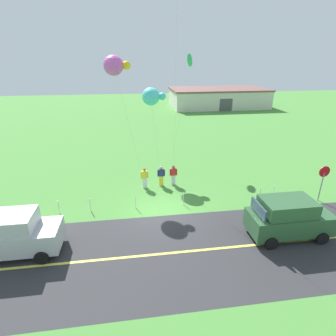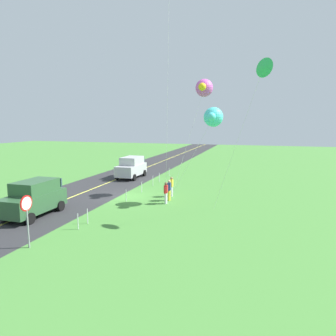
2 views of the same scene
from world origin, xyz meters
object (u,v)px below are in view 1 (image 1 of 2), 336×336
car_suv_foreground (288,217)px  kite_green_far (190,60)px  kite_red_low (114,65)px  kite_yellow_high (152,96)px  person_adult_companion (173,174)px  car_parked_west_near (12,234)px  person_adult_near (145,177)px  person_child_watcher (161,175)px  warehouse_distant (218,97)px  stop_sign (323,177)px

car_suv_foreground → kite_green_far: 15.90m
kite_red_low → kite_yellow_high: 3.74m
person_adult_companion → kite_yellow_high: size_ratio=0.23×
car_parked_west_near → kite_red_low: 12.54m
car_parked_west_near → person_adult_companion: size_ratio=2.75×
car_suv_foreground → person_adult_near: size_ratio=2.75×
car_parked_west_near → person_child_watcher: (8.17, 6.65, -0.29)m
car_parked_west_near → kite_yellow_high: bearing=51.4°
person_child_watcher → kite_yellow_high: bearing=47.6°
warehouse_distant → kite_red_low: bearing=-119.8°
person_child_watcher → kite_green_far: size_ratio=0.17×
stop_sign → person_adult_near: stop_sign is taller
stop_sign → person_adult_near: bearing=162.5°
car_parked_west_near → stop_sign: bearing=8.5°
kite_yellow_high → stop_sign: bearing=-33.2°
person_adult_companion → person_child_watcher: 0.94m
person_adult_companion → kite_green_far: (2.51, 6.43, 8.02)m
stop_sign → kite_yellow_high: size_ratio=0.37×
stop_sign → warehouse_distant: 38.07m
stop_sign → kite_green_far: kite_green_far is taller
kite_yellow_high → person_adult_companion: bearing=-68.1°
stop_sign → person_adult_near: size_ratio=1.60×
person_adult_companion → kite_red_low: size_ratio=0.17×
person_adult_near → warehouse_distant: warehouse_distant is taller
car_suv_foreground → car_parked_west_near: (-14.23, 0.54, 0.00)m
person_adult_companion → kite_yellow_high: 6.40m
car_suv_foreground → person_adult_near: bearing=136.3°
person_adult_companion → kite_green_far: bearing=-158.5°
stop_sign → person_child_watcher: stop_sign is taller
car_suv_foreground → person_adult_near: car_suv_foreground is taller
person_child_watcher → kite_yellow_high: size_ratio=0.23×
stop_sign → car_parked_west_near: bearing=-171.5°
kite_red_low → warehouse_distant: (18.27, 31.90, -6.87)m
car_suv_foreground → kite_green_far: kite_green_far is taller
person_adult_near → car_parked_west_near: bearing=-117.6°
car_suv_foreground → kite_yellow_high: (-6.39, 10.37, 5.13)m
car_parked_west_near → person_child_watcher: bearing=39.2°
stop_sign → kite_green_far: (-6.96, 10.32, 7.08)m
stop_sign → warehouse_distant: size_ratio=0.14×
car_parked_west_near → warehouse_distant: warehouse_distant is taller
person_adult_near → kite_green_far: (4.72, 6.64, 8.02)m
car_parked_west_near → warehouse_distant: (23.43, 40.55, 0.60)m
kite_yellow_high → warehouse_distant: bearing=63.1°
kite_red_low → person_child_watcher: bearing=-33.6°
car_parked_west_near → person_child_watcher: size_ratio=2.75×
car_parked_west_near → kite_red_low: bearing=59.2°
person_adult_companion → warehouse_distant: warehouse_distant is taller
person_adult_near → warehouse_distant: (16.53, 34.08, 0.89)m
stop_sign → kite_green_far: size_ratio=0.27×
stop_sign → warehouse_distant: (4.85, 37.76, -0.05)m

